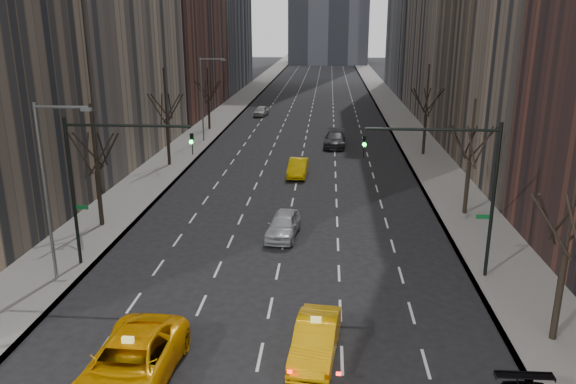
# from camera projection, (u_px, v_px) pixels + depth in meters

# --- Properties ---
(sidewalk_left) EXTENTS (4.50, 320.00, 0.15)m
(sidewalk_left) POSITION_uv_depth(u_px,v_px,m) (232.00, 108.00, 86.07)
(sidewalk_left) COLOR slate
(sidewalk_left) RESTS_ON ground
(sidewalk_right) EXTENTS (4.50, 320.00, 0.15)m
(sidewalk_right) POSITION_uv_depth(u_px,v_px,m) (393.00, 110.00, 84.39)
(sidewalk_right) COLOR slate
(sidewalk_right) RESTS_ON ground
(tree_lw_b) EXTENTS (3.36, 3.50, 7.82)m
(tree_lw_b) POSITION_uv_depth(u_px,v_px,m) (97.00, 171.00, 35.37)
(tree_lw_b) COLOR black
(tree_lw_b) RESTS_ON ground
(tree_lw_c) EXTENTS (3.36, 3.50, 8.74)m
(tree_lw_c) POSITION_uv_depth(u_px,v_px,m) (167.00, 123.00, 50.55)
(tree_lw_c) COLOR black
(tree_lw_c) RESTS_ON ground
(tree_lw_d) EXTENTS (3.36, 3.50, 7.36)m
(tree_lw_d) POSITION_uv_depth(u_px,v_px,m) (208.00, 101.00, 67.86)
(tree_lw_d) COLOR black
(tree_lw_d) RESTS_ON ground
(tree_rw_a) EXTENTS (3.36, 3.50, 8.28)m
(tree_rw_a) POSITION_uv_depth(u_px,v_px,m) (565.00, 255.00, 22.23)
(tree_rw_a) COLOR black
(tree_rw_a) RESTS_ON ground
(tree_rw_b) EXTENTS (3.36, 3.50, 7.82)m
(tree_rw_b) POSITION_uv_depth(u_px,v_px,m) (469.00, 163.00, 37.54)
(tree_rw_b) COLOR black
(tree_rw_b) RESTS_ON ground
(tree_rw_c) EXTENTS (3.36, 3.50, 8.74)m
(tree_rw_c) POSITION_uv_depth(u_px,v_px,m) (426.00, 115.00, 54.62)
(tree_rw_c) COLOR black
(tree_rw_c) RESTS_ON ground
(traffic_mast_left) EXTENTS (6.69, 0.39, 8.00)m
(traffic_mast_left) POSITION_uv_depth(u_px,v_px,m) (102.00, 169.00, 28.93)
(traffic_mast_left) COLOR black
(traffic_mast_left) RESTS_ON ground
(traffic_mast_right) EXTENTS (6.69, 0.39, 8.00)m
(traffic_mast_right) POSITION_uv_depth(u_px,v_px,m) (461.00, 175.00, 27.68)
(traffic_mast_right) COLOR black
(traffic_mast_right) RESTS_ON ground
(streetlight_near) EXTENTS (2.83, 0.22, 9.00)m
(streetlight_near) POSITION_uv_depth(u_px,v_px,m) (51.00, 176.00, 27.11)
(streetlight_near) COLOR slate
(streetlight_near) RESTS_ON ground
(streetlight_far) EXTENTS (2.83, 0.22, 9.00)m
(streetlight_far) POSITION_uv_depth(u_px,v_px,m) (205.00, 91.00, 60.50)
(streetlight_far) COLOR slate
(streetlight_far) RESTS_ON ground
(taxi_suv) EXTENTS (3.18, 6.51, 1.78)m
(taxi_suv) POSITION_uv_depth(u_px,v_px,m) (130.00, 364.00, 20.27)
(taxi_suv) COLOR #F3A305
(taxi_suv) RESTS_ON ground
(taxi_sedan) EXTENTS (2.10, 4.75, 1.52)m
(taxi_sedan) POSITION_uv_depth(u_px,v_px,m) (316.00, 339.00, 22.10)
(taxi_sedan) COLOR #ECA004
(taxi_sedan) RESTS_ON ground
(silver_sedan_ahead) EXTENTS (2.19, 4.60, 1.52)m
(silver_sedan_ahead) POSITION_uv_depth(u_px,v_px,m) (283.00, 225.00, 34.55)
(silver_sedan_ahead) COLOR #A8AAB0
(silver_sedan_ahead) RESTS_ON ground
(far_taxi) EXTENTS (1.70, 4.50, 1.47)m
(far_taxi) POSITION_uv_depth(u_px,v_px,m) (298.00, 168.00, 48.21)
(far_taxi) COLOR yellow
(far_taxi) RESTS_ON ground
(far_suv_grey) EXTENTS (2.49, 5.58, 1.59)m
(far_suv_grey) POSITION_uv_depth(u_px,v_px,m) (335.00, 139.00, 59.52)
(far_suv_grey) COLOR #2F2F34
(far_suv_grey) RESTS_ON ground
(far_car_white) EXTENTS (2.15, 4.26, 1.39)m
(far_car_white) POSITION_uv_depth(u_px,v_px,m) (261.00, 111.00, 78.98)
(far_car_white) COLOR #BABABA
(far_car_white) RESTS_ON ground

